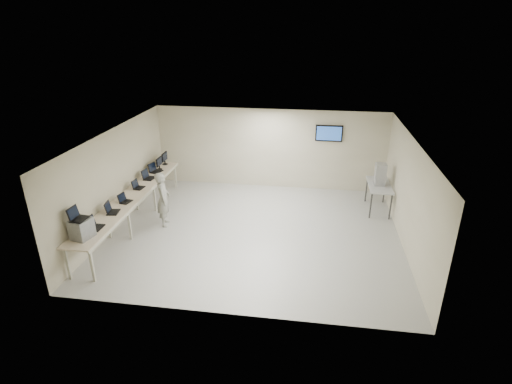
# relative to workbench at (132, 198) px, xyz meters

# --- Properties ---
(room) EXTENTS (8.01, 7.01, 2.81)m
(room) POSITION_rel_workbench_xyz_m (3.62, 0.06, 0.58)
(room) COLOR #9D9D9D
(room) RESTS_ON ground
(workbench) EXTENTS (0.76, 6.00, 0.90)m
(workbench) POSITION_rel_workbench_xyz_m (0.00, 0.00, 0.00)
(workbench) COLOR tan
(workbench) RESTS_ON ground
(equipment_box) EXTENTS (0.48, 0.53, 0.47)m
(equipment_box) POSITION_rel_workbench_xyz_m (-0.06, -2.46, 0.31)
(equipment_box) COLOR slate
(equipment_box) RESTS_ON workbench
(laptop_on_box) EXTENTS (0.34, 0.40, 0.30)m
(laptop_on_box) POSITION_rel_workbench_xyz_m (-0.12, -2.46, 0.62)
(laptop_on_box) COLOR black
(laptop_on_box) RESTS_ON equipment_box
(laptop_0) EXTENTS (0.31, 0.38, 0.30)m
(laptop_0) POSITION_rel_workbench_xyz_m (-0.05, -1.99, 0.15)
(laptop_0) COLOR black
(laptop_0) RESTS_ON workbench
(laptop_1) EXTENTS (0.36, 0.41, 0.29)m
(laptop_1) POSITION_rel_workbench_xyz_m (-0.05, -1.13, 0.15)
(laptop_1) COLOR black
(laptop_1) RESTS_ON workbench
(laptop_2) EXTENTS (0.33, 0.37, 0.25)m
(laptop_2) POSITION_rel_workbench_xyz_m (0.00, -0.46, 0.14)
(laptop_2) COLOR black
(laptop_2) RESTS_ON workbench
(laptop_3) EXTENTS (0.31, 0.36, 0.26)m
(laptop_3) POSITION_rel_workbench_xyz_m (-0.06, 0.55, 0.14)
(laptop_3) COLOR black
(laptop_3) RESTS_ON workbench
(laptop_4) EXTENTS (0.36, 0.42, 0.30)m
(laptop_4) POSITION_rel_workbench_xyz_m (-0.06, 1.34, 0.15)
(laptop_4) COLOR black
(laptop_4) RESTS_ON workbench
(laptop_5) EXTENTS (0.42, 0.45, 0.31)m
(laptop_5) POSITION_rel_workbench_xyz_m (-0.08, 1.97, 0.15)
(laptop_5) COLOR black
(laptop_5) RESTS_ON workbench
(monitor_near) EXTENTS (0.18, 0.41, 0.41)m
(monitor_near) POSITION_rel_workbench_xyz_m (-0.01, 2.23, 0.32)
(monitor_near) COLOR black
(monitor_near) RESTS_ON workbench
(monitor_far) EXTENTS (0.19, 0.43, 0.42)m
(monitor_far) POSITION_rel_workbench_xyz_m (-0.01, 2.75, 0.33)
(monitor_far) COLOR black
(monitor_far) RESTS_ON workbench
(soldier) EXTENTS (0.56, 0.69, 1.63)m
(soldier) POSITION_rel_workbench_xyz_m (0.91, 0.08, -0.01)
(soldier) COLOR gray
(soldier) RESTS_ON ground
(side_table) EXTENTS (0.68, 1.45, 0.87)m
(side_table) POSITION_rel_workbench_xyz_m (7.19, 2.00, -0.03)
(side_table) COLOR #AAAAAA
(side_table) RESTS_ON ground
(storage_bins) EXTENTS (0.32, 0.35, 0.67)m
(storage_bins) POSITION_rel_workbench_xyz_m (7.17, 2.00, 0.38)
(storage_bins) COLOR #ABACAD
(storage_bins) RESTS_ON side_table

